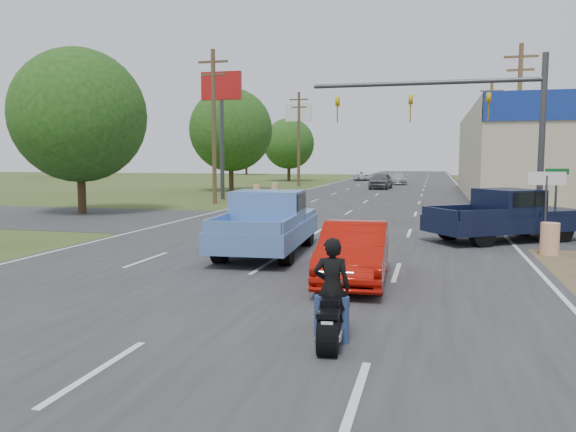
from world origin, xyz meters
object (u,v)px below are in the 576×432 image
(navy_pickup, at_px, (508,215))
(distant_car_grey, at_px, (381,181))
(rider, at_px, (332,294))
(blue_pickup, at_px, (268,222))
(distant_car_white, at_px, (361,176))
(red_convertible, at_px, (354,253))
(distant_car_silver, at_px, (398,179))
(motorcycle, at_px, (331,316))

(navy_pickup, height_order, distant_car_grey, navy_pickup)
(rider, xyz_separation_m, blue_pickup, (-3.45, 8.10, 0.18))
(distant_car_white, bearing_deg, red_convertible, 87.19)
(distant_car_grey, height_order, distant_car_silver, distant_car_grey)
(red_convertible, bearing_deg, rider, -89.48)
(red_convertible, xyz_separation_m, navy_pickup, (4.44, 8.15, 0.24))
(navy_pickup, distance_m, distant_car_white, 56.52)
(rider, xyz_separation_m, distant_car_grey, (-3.44, 47.01, -0.01))
(motorcycle, height_order, rider, rider)
(rider, relative_size, blue_pickup, 0.27)
(distant_car_silver, bearing_deg, rider, -94.51)
(motorcycle, bearing_deg, distant_car_silver, 87.26)
(motorcycle, bearing_deg, navy_pickup, 66.79)
(navy_pickup, xyz_separation_m, distant_car_white, (-12.14, 55.20, -0.30))
(red_convertible, height_order, motorcycle, red_convertible)
(rider, height_order, navy_pickup, navy_pickup)
(rider, height_order, distant_car_grey, rider)
(motorcycle, xyz_separation_m, distant_car_silver, (-2.42, 57.06, 0.23))
(distant_car_white, bearing_deg, blue_pickup, 84.58)
(blue_pickup, bearing_deg, distant_car_silver, 85.56)
(red_convertible, relative_size, distant_car_white, 0.93)
(distant_car_grey, bearing_deg, rider, -82.09)
(red_convertible, bearing_deg, distant_car_white, 94.12)
(motorcycle, relative_size, distant_car_white, 0.44)
(rider, bearing_deg, distant_car_white, -88.48)
(rider, relative_size, distant_car_white, 0.35)
(distant_car_white, bearing_deg, rider, 86.95)
(red_convertible, xyz_separation_m, rider, (0.27, -4.60, 0.10))
(rider, distance_m, navy_pickup, 13.42)
(rider, distance_m, distant_car_silver, 57.07)
(navy_pickup, relative_size, distant_car_white, 1.27)
(red_convertible, bearing_deg, distant_car_silver, 89.54)
(red_convertible, xyz_separation_m, blue_pickup, (-3.18, 3.50, 0.28))
(distant_car_silver, bearing_deg, navy_pickup, -88.47)
(distant_car_silver, bearing_deg, motorcycle, -94.51)
(motorcycle, height_order, blue_pickup, blue_pickup)
(motorcycle, bearing_deg, red_convertible, 88.18)
(red_convertible, xyz_separation_m, distant_car_grey, (-3.17, 42.41, 0.09))
(red_convertible, xyz_separation_m, distant_car_white, (-7.70, 63.35, -0.07))
(motorcycle, xyz_separation_m, blue_pickup, (-3.45, 8.14, 0.53))
(navy_pickup, bearing_deg, motorcycle, -52.36)
(navy_pickup, relative_size, distant_car_silver, 1.24)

